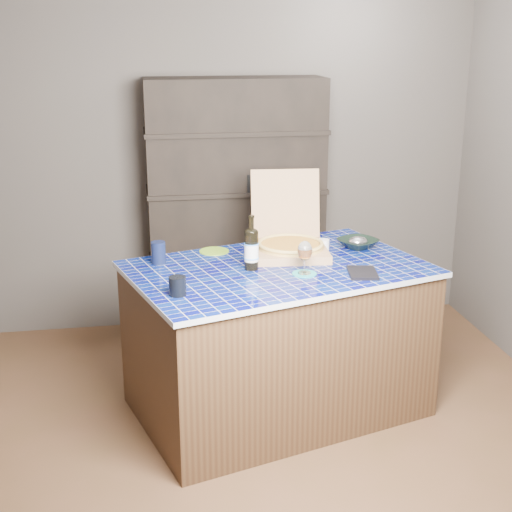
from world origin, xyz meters
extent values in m
plane|color=brown|center=(0.00, 0.00, 0.00)|extent=(3.50, 3.50, 0.00)
plane|color=#433D3A|center=(0.00, 1.75, 1.25)|extent=(3.50, 0.00, 3.50)
plane|color=#433D3A|center=(0.00, -1.75, 1.25)|extent=(3.50, 0.00, 3.50)
cube|color=black|center=(0.00, 1.53, 0.90)|extent=(1.20, 0.40, 1.80)
cube|color=black|center=(0.25, 1.48, 1.12)|extent=(0.40, 0.32, 0.12)
cube|color=#402B19|center=(0.07, 0.36, 0.42)|extent=(1.75, 1.36, 0.83)
cube|color=#050950|center=(0.07, 0.36, 0.85)|extent=(1.79, 1.41, 0.03)
cube|color=#A58655|center=(0.18, 0.55, 0.89)|extent=(0.44, 0.44, 0.05)
cube|color=#A58655|center=(0.20, 0.80, 1.11)|extent=(0.41, 0.12, 0.40)
cylinder|color=tan|center=(0.18, 0.55, 0.92)|extent=(0.38, 0.38, 0.01)
cylinder|color=maroon|center=(0.18, 0.55, 0.93)|extent=(0.33, 0.33, 0.01)
torus|color=tan|center=(0.18, 0.55, 0.93)|extent=(0.38, 0.38, 0.02)
cylinder|color=black|center=(-0.08, 0.34, 0.97)|extent=(0.07, 0.07, 0.21)
ellipsoid|color=black|center=(-0.08, 0.34, 1.07)|extent=(0.07, 0.07, 0.04)
cylinder|color=black|center=(-0.08, 0.34, 1.12)|extent=(0.03, 0.03, 0.08)
cylinder|color=silver|center=(-0.08, 0.34, 0.96)|extent=(0.08, 0.08, 0.09)
cylinder|color=#458DEB|center=(-0.08, 0.34, 0.93)|extent=(0.08, 0.08, 0.01)
cylinder|color=#458DEB|center=(-0.08, 0.34, 1.01)|extent=(0.08, 0.08, 0.01)
cylinder|color=teal|center=(0.18, 0.21, 0.87)|extent=(0.13, 0.13, 0.01)
cylinder|color=white|center=(0.18, 0.21, 0.87)|extent=(0.07, 0.07, 0.00)
cylinder|color=white|center=(0.18, 0.21, 0.91)|extent=(0.01, 0.01, 0.07)
ellipsoid|color=white|center=(0.18, 0.21, 0.99)|extent=(0.08, 0.08, 0.11)
cylinder|color=#B55F1D|center=(0.18, 0.21, 0.98)|extent=(0.06, 0.06, 0.05)
cylinder|color=white|center=(0.18, 0.21, 1.01)|extent=(0.07, 0.07, 0.02)
cylinder|color=black|center=(-0.49, 0.00, 0.91)|extent=(0.08, 0.08, 0.09)
cube|color=black|center=(0.49, 0.16, 0.87)|extent=(0.18, 0.23, 0.02)
imported|color=black|center=(0.61, 0.63, 0.89)|extent=(0.30, 0.30, 0.05)
ellipsoid|color=#ACADB7|center=(0.61, 0.63, 0.90)|extent=(0.12, 0.10, 0.05)
cylinder|color=white|center=(0.39, 0.63, 0.89)|extent=(0.07, 0.07, 0.06)
cylinder|color=black|center=(-0.57, 0.52, 0.93)|extent=(0.08, 0.08, 0.12)
cylinder|color=#6B9B21|center=(-0.24, 0.69, 0.87)|extent=(0.17, 0.17, 0.01)
camera|label=1|loc=(-0.65, -3.26, 2.08)|focal=50.00mm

